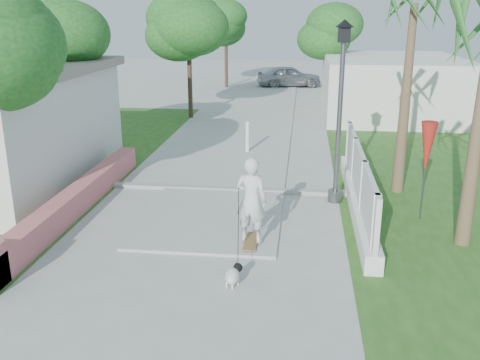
# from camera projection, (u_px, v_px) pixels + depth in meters

# --- Properties ---
(ground) EXTENTS (90.00, 90.00, 0.00)m
(ground) POSITION_uv_depth(u_px,v_px,m) (171.00, 309.00, 8.69)
(ground) COLOR #B7B7B2
(ground) RESTS_ON ground
(path_strip) EXTENTS (3.20, 36.00, 0.06)m
(path_strip) POSITION_uv_depth(u_px,v_px,m) (264.00, 103.00, 27.60)
(path_strip) COLOR #B7B7B2
(path_strip) RESTS_ON ground
(curb) EXTENTS (6.50, 0.25, 0.10)m
(curb) POSITION_uv_depth(u_px,v_px,m) (225.00, 189.00, 14.35)
(curb) COLOR #999993
(curb) RESTS_ON ground
(grass_left) EXTENTS (8.00, 20.00, 0.01)m
(grass_left) POSITION_uv_depth(u_px,v_px,m) (17.00, 162.00, 17.03)
(grass_left) COLOR #2B5A1C
(grass_left) RESTS_ON ground
(grass_right) EXTENTS (8.00, 20.00, 0.01)m
(grass_right) POSITION_uv_depth(u_px,v_px,m) (473.00, 178.00, 15.47)
(grass_right) COLOR #2B5A1C
(grass_right) RESTS_ON ground
(pink_wall) EXTENTS (0.45, 8.20, 0.80)m
(pink_wall) POSITION_uv_depth(u_px,v_px,m) (68.00, 207.00, 12.32)
(pink_wall) COLOR #C16265
(pink_wall) RESTS_ON ground
(lattice_fence) EXTENTS (0.35, 7.00, 1.50)m
(lattice_fence) POSITION_uv_depth(u_px,v_px,m) (358.00, 188.00, 12.87)
(lattice_fence) COLOR white
(lattice_fence) RESTS_ON ground
(building_right) EXTENTS (6.00, 8.00, 2.60)m
(building_right) POSITION_uv_depth(u_px,v_px,m) (390.00, 86.00, 24.65)
(building_right) COLOR silver
(building_right) RESTS_ON ground
(street_lamp) EXTENTS (0.44, 0.44, 4.44)m
(street_lamp) POSITION_uv_depth(u_px,v_px,m) (340.00, 106.00, 12.83)
(street_lamp) COLOR #59595E
(street_lamp) RESTS_ON ground
(bollard) EXTENTS (0.14, 0.14, 1.09)m
(bollard) POSITION_uv_depth(u_px,v_px,m) (247.00, 136.00, 17.95)
(bollard) COLOR white
(bollard) RESTS_ON ground
(patio_umbrella) EXTENTS (0.36, 0.36, 2.30)m
(patio_umbrella) POSITION_uv_depth(u_px,v_px,m) (427.00, 149.00, 11.90)
(patio_umbrella) COLOR #59595E
(patio_umbrella) RESTS_ON ground
(tree_left_mid) EXTENTS (3.20, 3.20, 4.85)m
(tree_left_mid) POSITION_uv_depth(u_px,v_px,m) (57.00, 49.00, 16.26)
(tree_left_mid) COLOR #4C3826
(tree_left_mid) RESTS_ON ground
(tree_path_left) EXTENTS (3.40, 3.40, 5.23)m
(tree_path_left) POSITION_uv_depth(u_px,v_px,m) (189.00, 30.00, 22.98)
(tree_path_left) COLOR #4C3826
(tree_path_left) RESTS_ON ground
(tree_path_right) EXTENTS (3.00, 3.00, 4.79)m
(tree_path_right) POSITION_uv_depth(u_px,v_px,m) (330.00, 34.00, 26.17)
(tree_path_right) COLOR #4C3826
(tree_path_right) RESTS_ON ground
(tree_path_far) EXTENTS (3.20, 3.20, 5.17)m
(tree_path_far) POSITION_uv_depth(u_px,v_px,m) (226.00, 24.00, 32.41)
(tree_path_far) COLOR #4C3826
(tree_path_far) RESTS_ON ground
(palm_far) EXTENTS (1.80, 1.80, 5.30)m
(palm_far) POSITION_uv_depth(u_px,v_px,m) (413.00, 17.00, 12.96)
(palm_far) COLOR brown
(palm_far) RESTS_ON ground
(skateboarder) EXTENTS (0.73, 2.01, 1.89)m
(skateboarder) POSITION_uv_depth(u_px,v_px,m) (248.00, 206.00, 10.58)
(skateboarder) COLOR olive
(skateboarder) RESTS_ON ground
(dog) EXTENTS (0.38, 0.53, 0.38)m
(dog) POSITION_uv_depth(u_px,v_px,m) (233.00, 275.00, 9.37)
(dog) COLOR silver
(dog) RESTS_ON ground
(parked_car) EXTENTS (4.20, 2.49, 1.34)m
(parked_car) POSITION_uv_depth(u_px,v_px,m) (289.00, 76.00, 33.46)
(parked_car) COLOR #A0A2A7
(parked_car) RESTS_ON ground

